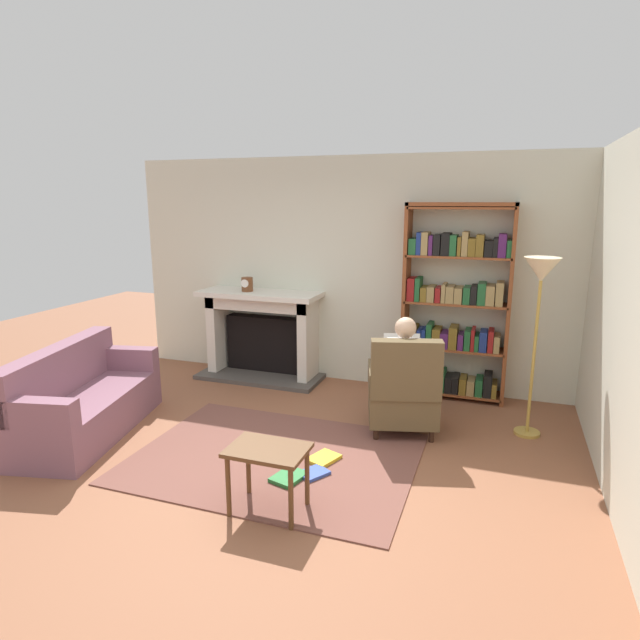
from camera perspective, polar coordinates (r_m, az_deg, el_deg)
ground at (r=4.53m, az=-6.51°, el=-16.22°), size 14.00×14.00×0.00m
back_wall at (r=6.41m, az=3.18°, el=5.20°), size 5.60×0.10×2.70m
side_wall_right at (r=4.95m, az=29.29°, el=1.34°), size 0.10×5.20×2.70m
area_rug at (r=4.77m, az=-4.89°, el=-14.55°), size 2.40×1.80×0.01m
fireplace at (r=6.69m, az=-6.16°, el=-1.22°), size 1.55×0.64×1.10m
mantel_clock at (r=6.55m, az=-7.86°, el=3.83°), size 0.14×0.14×0.17m
bookshelf at (r=6.01m, az=14.35°, el=1.57°), size 1.15×0.32×2.17m
armchair_reading at (r=5.12m, az=8.98°, el=-7.60°), size 0.78×0.77×0.97m
seated_reader at (r=5.16m, az=8.95°, el=-5.10°), size 0.46×0.59×1.14m
sofa_floral at (r=5.58m, az=-24.21°, el=-8.00°), size 1.08×1.82×0.85m
side_table at (r=3.88m, az=-5.64°, el=-14.62°), size 0.56×0.39×0.49m
scattered_books at (r=4.53m, az=-1.36°, el=-15.77°), size 0.44×0.71×0.03m
floor_lamp at (r=5.17m, az=22.65°, el=3.40°), size 0.32×0.32×1.70m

